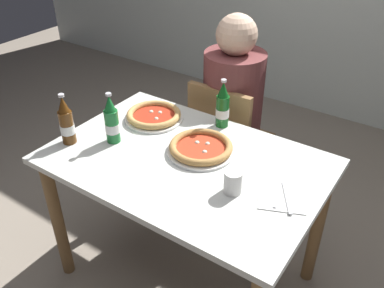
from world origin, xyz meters
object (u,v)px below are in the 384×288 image
object	(u,v)px
chair_behind_table	(227,139)
beer_bottle_left	(223,107)
beer_bottle_center	(112,122)
napkin_with_cutlery	(282,196)
dining_table_main	(186,179)
beer_bottle_right	(66,123)
paper_cup	(233,182)
pizza_marinara_far	(154,116)
diner_seated	(231,121)
pizza_margherita_near	(201,148)

from	to	relation	value
chair_behind_table	beer_bottle_left	bearing A→B (deg)	112.46
beer_bottle_center	napkin_with_cutlery	bearing A→B (deg)	4.87
dining_table_main	napkin_with_cutlery	xyz separation A→B (m)	(0.45, -0.00, 0.12)
beer_bottle_left	beer_bottle_right	world-z (taller)	same
paper_cup	beer_bottle_center	bearing A→B (deg)	179.04
chair_behind_table	pizza_marinara_far	xyz separation A→B (m)	(-0.20, -0.41, 0.29)
napkin_with_cutlery	paper_cup	distance (m)	0.20
chair_behind_table	beer_bottle_right	distance (m)	0.97
pizza_marinara_far	dining_table_main	bearing A→B (deg)	-30.43
dining_table_main	beer_bottle_right	size ratio (longest dim) A/B	4.86
beer_bottle_center	chair_behind_table	bearing A→B (deg)	71.48
pizza_marinara_far	beer_bottle_left	size ratio (longest dim) A/B	1.20
diner_seated	beer_bottle_right	xyz separation A→B (m)	(-0.39, -0.85, 0.27)
dining_table_main	chair_behind_table	distance (m)	0.64
diner_seated	pizza_margherita_near	xyz separation A→B (m)	(0.16, -0.58, 0.19)
pizza_margherita_near	beer_bottle_right	bearing A→B (deg)	-153.36
pizza_margherita_near	napkin_with_cutlery	world-z (taller)	pizza_margherita_near
beer_bottle_left	pizza_margherita_near	bearing A→B (deg)	-80.69
pizza_margherita_near	beer_bottle_center	xyz separation A→B (m)	(-0.39, -0.15, 0.08)
pizza_margherita_near	beer_bottle_left	world-z (taller)	beer_bottle_left
dining_table_main	paper_cup	size ratio (longest dim) A/B	12.63
pizza_marinara_far	napkin_with_cutlery	xyz separation A→B (m)	(0.79, -0.20, -0.02)
dining_table_main	beer_bottle_center	distance (m)	0.43
diner_seated	paper_cup	bearing A→B (deg)	-60.81
chair_behind_table	pizza_marinara_far	distance (m)	0.54
pizza_margherita_near	beer_bottle_right	distance (m)	0.62
beer_bottle_left	beer_bottle_right	xyz separation A→B (m)	(-0.51, -0.53, 0.00)
beer_bottle_center	paper_cup	world-z (taller)	beer_bottle_center
pizza_margherita_near	paper_cup	size ratio (longest dim) A/B	3.25
dining_table_main	beer_bottle_center	world-z (taller)	beer_bottle_center
chair_behind_table	pizza_margherita_near	bearing A→B (deg)	106.02
dining_table_main	paper_cup	world-z (taller)	paper_cup
dining_table_main	beer_bottle_right	bearing A→B (deg)	-159.91
pizza_margherita_near	beer_bottle_center	distance (m)	0.42
dining_table_main	paper_cup	bearing A→B (deg)	-16.00
beer_bottle_center	paper_cup	size ratio (longest dim) A/B	2.60
diner_seated	beer_bottle_right	distance (m)	0.97
pizza_marinara_far	beer_bottle_right	bearing A→B (deg)	-116.22
pizza_marinara_far	beer_bottle_right	world-z (taller)	beer_bottle_right
beer_bottle_center	beer_bottle_right	size ratio (longest dim) A/B	1.00
pizza_marinara_far	beer_bottle_center	size ratio (longest dim) A/B	1.20
beer_bottle_left	napkin_with_cutlery	world-z (taller)	beer_bottle_left
pizza_margherita_near	chair_behind_table	bearing A→B (deg)	106.74
diner_seated	chair_behind_table	bearing A→B (deg)	-89.00
diner_seated	napkin_with_cutlery	distance (m)	0.90
napkin_with_cutlery	paper_cup	world-z (taller)	paper_cup
beer_bottle_center	dining_table_main	bearing A→B (deg)	10.92
chair_behind_table	napkin_with_cutlery	xyz separation A→B (m)	(0.59, -0.61, 0.27)
dining_table_main	pizza_margherita_near	bearing A→B (deg)	73.10
chair_behind_table	beer_bottle_right	bearing A→B (deg)	63.28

